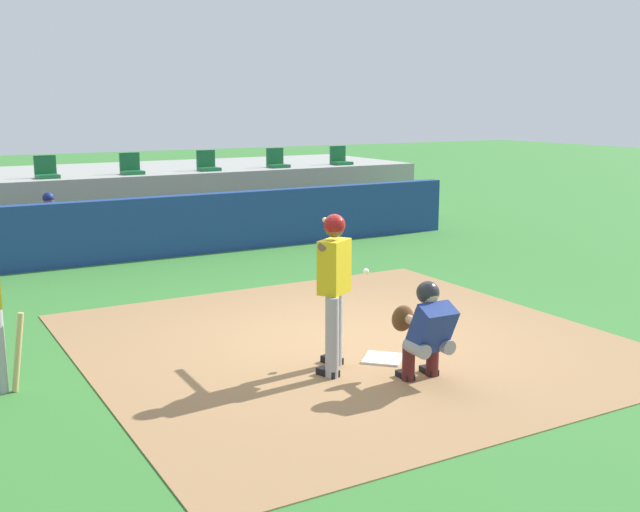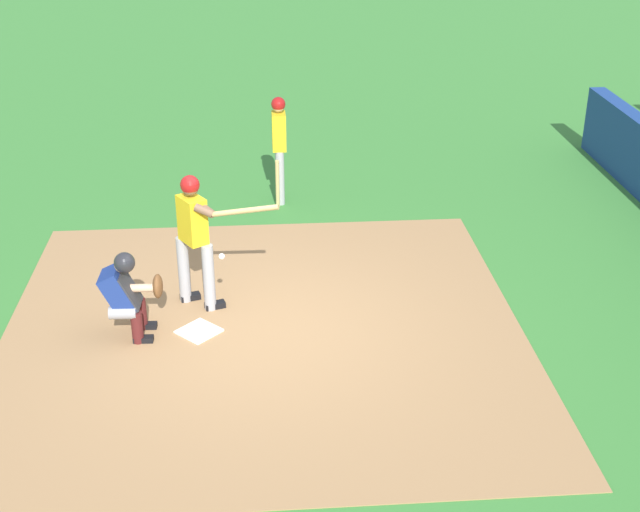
{
  "view_description": "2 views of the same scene",
  "coord_description": "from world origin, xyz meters",
  "px_view_note": "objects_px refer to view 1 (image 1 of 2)",
  "views": [
    {
      "loc": [
        -4.92,
        -7.9,
        2.99
      ],
      "look_at": [
        0.0,
        0.7,
        1.0
      ],
      "focal_mm": 42.83,
      "sensor_mm": 36.0,
      "label": 1
    },
    {
      "loc": [
        9.25,
        -0.01,
        5.54
      ],
      "look_at": [
        0.0,
        0.7,
        1.0
      ],
      "focal_mm": 48.5,
      "sensor_mm": 36.0,
      "label": 2
    }
  ],
  "objects_px": {
    "stadium_seat_4": "(208,165)",
    "stadium_seat_5": "(277,162)",
    "batter_at_plate": "(334,282)",
    "stadium_seat_2": "(47,172)",
    "stadium_seat_6": "(340,159)",
    "catcher_crouched": "(426,328)",
    "stadium_seat_3": "(131,168)",
    "home_plate": "(383,358)",
    "dugout_player_1": "(51,225)"
  },
  "relations": [
    {
      "from": "stadium_seat_4",
      "to": "stadium_seat_5",
      "type": "height_order",
      "value": "same"
    },
    {
      "from": "batter_at_plate",
      "to": "stadium_seat_5",
      "type": "height_order",
      "value": "stadium_seat_5"
    },
    {
      "from": "stadium_seat_2",
      "to": "stadium_seat_6",
      "type": "relative_size",
      "value": 1.0
    },
    {
      "from": "catcher_crouched",
      "to": "stadium_seat_3",
      "type": "distance_m",
      "value": 11.02
    },
    {
      "from": "catcher_crouched",
      "to": "stadium_seat_4",
      "type": "bearing_deg",
      "value": 80.4
    },
    {
      "from": "home_plate",
      "to": "stadium_seat_2",
      "type": "height_order",
      "value": "stadium_seat_2"
    },
    {
      "from": "home_plate",
      "to": "stadium_seat_5",
      "type": "bearing_deg",
      "value": 69.95
    },
    {
      "from": "catcher_crouched",
      "to": "stadium_seat_3",
      "type": "relative_size",
      "value": 3.13
    },
    {
      "from": "catcher_crouched",
      "to": "stadium_seat_6",
      "type": "xyz_separation_m",
      "value": [
        5.57,
        10.98,
        0.93
      ]
    },
    {
      "from": "batter_at_plate",
      "to": "stadium_seat_5",
      "type": "bearing_deg",
      "value": 66.65
    },
    {
      "from": "dugout_player_1",
      "to": "stadium_seat_5",
      "type": "bearing_deg",
      "value": 18.99
    },
    {
      "from": "stadium_seat_5",
      "to": "home_plate",
      "type": "bearing_deg",
      "value": -110.05
    },
    {
      "from": "stadium_seat_3",
      "to": "catcher_crouched",
      "type": "bearing_deg",
      "value": -90.0
    },
    {
      "from": "stadium_seat_2",
      "to": "stadium_seat_3",
      "type": "distance_m",
      "value": 1.86
    },
    {
      "from": "home_plate",
      "to": "stadium_seat_3",
      "type": "bearing_deg",
      "value": 90.0
    },
    {
      "from": "dugout_player_1",
      "to": "stadium_seat_4",
      "type": "distance_m",
      "value": 4.62
    },
    {
      "from": "stadium_seat_4",
      "to": "stadium_seat_6",
      "type": "height_order",
      "value": "same"
    },
    {
      "from": "stadium_seat_2",
      "to": "stadium_seat_5",
      "type": "distance_m",
      "value": 5.57
    },
    {
      "from": "stadium_seat_6",
      "to": "catcher_crouched",
      "type": "bearing_deg",
      "value": -116.9
    },
    {
      "from": "stadium_seat_5",
      "to": "stadium_seat_6",
      "type": "bearing_deg",
      "value": 0.0
    },
    {
      "from": "home_plate",
      "to": "stadium_seat_6",
      "type": "distance_m",
      "value": 11.7
    },
    {
      "from": "batter_at_plate",
      "to": "stadium_seat_5",
      "type": "relative_size",
      "value": 3.76
    },
    {
      "from": "dugout_player_1",
      "to": "stadium_seat_3",
      "type": "bearing_deg",
      "value": 42.81
    },
    {
      "from": "stadium_seat_3",
      "to": "stadium_seat_5",
      "type": "xyz_separation_m",
      "value": [
        3.71,
        0.0,
        0.0
      ]
    },
    {
      "from": "stadium_seat_2",
      "to": "stadium_seat_4",
      "type": "relative_size",
      "value": 1.0
    },
    {
      "from": "stadium_seat_3",
      "to": "stadium_seat_4",
      "type": "distance_m",
      "value": 1.86
    },
    {
      "from": "batter_at_plate",
      "to": "stadium_seat_2",
      "type": "bearing_deg",
      "value": 96.56
    },
    {
      "from": "home_plate",
      "to": "stadium_seat_6",
      "type": "relative_size",
      "value": 0.92
    },
    {
      "from": "dugout_player_1",
      "to": "stadium_seat_4",
      "type": "xyz_separation_m",
      "value": [
        4.05,
        2.03,
        0.86
      ]
    },
    {
      "from": "stadium_seat_3",
      "to": "stadium_seat_5",
      "type": "bearing_deg",
      "value": 0.0
    },
    {
      "from": "home_plate",
      "to": "catcher_crouched",
      "type": "bearing_deg",
      "value": -89.96
    },
    {
      "from": "stadium_seat_3",
      "to": "stadium_seat_4",
      "type": "relative_size",
      "value": 1.0
    },
    {
      "from": "catcher_crouched",
      "to": "dugout_player_1",
      "type": "bearing_deg",
      "value": 103.8
    },
    {
      "from": "stadium_seat_2",
      "to": "stadium_seat_4",
      "type": "bearing_deg",
      "value": 0.0
    },
    {
      "from": "home_plate",
      "to": "stadium_seat_3",
      "type": "distance_m",
      "value": 10.29
    },
    {
      "from": "stadium_seat_5",
      "to": "stadium_seat_2",
      "type": "bearing_deg",
      "value": 180.0
    },
    {
      "from": "home_plate",
      "to": "batter_at_plate",
      "type": "distance_m",
      "value": 1.22
    },
    {
      "from": "batter_at_plate",
      "to": "stadium_seat_2",
      "type": "distance_m",
      "value": 10.27
    },
    {
      "from": "catcher_crouched",
      "to": "stadium_seat_4",
      "type": "height_order",
      "value": "stadium_seat_4"
    },
    {
      "from": "stadium_seat_2",
      "to": "stadium_seat_4",
      "type": "height_order",
      "value": "same"
    },
    {
      "from": "catcher_crouched",
      "to": "stadium_seat_6",
      "type": "distance_m",
      "value": 12.35
    },
    {
      "from": "batter_at_plate",
      "to": "dugout_player_1",
      "type": "height_order",
      "value": "batter_at_plate"
    },
    {
      "from": "home_plate",
      "to": "dugout_player_1",
      "type": "distance_m",
      "value": 8.46
    },
    {
      "from": "batter_at_plate",
      "to": "stadium_seat_3",
      "type": "height_order",
      "value": "stadium_seat_3"
    },
    {
      "from": "batter_at_plate",
      "to": "stadium_seat_6",
      "type": "bearing_deg",
      "value": 58.46
    },
    {
      "from": "dugout_player_1",
      "to": "stadium_seat_3",
      "type": "distance_m",
      "value": 3.12
    },
    {
      "from": "stadium_seat_3",
      "to": "stadium_seat_6",
      "type": "distance_m",
      "value": 5.57
    },
    {
      "from": "batter_at_plate",
      "to": "stadium_seat_6",
      "type": "height_order",
      "value": "stadium_seat_6"
    },
    {
      "from": "home_plate",
      "to": "catcher_crouched",
      "type": "height_order",
      "value": "catcher_crouched"
    },
    {
      "from": "stadium_seat_3",
      "to": "home_plate",
      "type": "bearing_deg",
      "value": -90.0
    }
  ]
}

